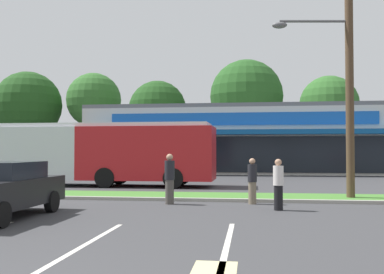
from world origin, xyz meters
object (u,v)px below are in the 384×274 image
Objects in this scene: utility_pole at (345,66)px; pedestrian_far at (170,179)px; pedestrian_by_pole at (278,184)px; city_bus at (95,152)px; car_0 at (0,189)px; pedestrian_mid at (252,181)px.

pedestrian_far is (-6.31, -1.92, -4.12)m from utility_pole.
city_bus is at bearing 169.17° from pedestrian_by_pole.
pedestrian_mid is at bearing 121.16° from car_0.
pedestrian_by_pole is 0.92× the size of pedestrian_far.
utility_pole is 7.77m from pedestrian_far.
utility_pole is 5.83× the size of pedestrian_by_pole.
pedestrian_far is at bearing -163.06° from utility_pole.
pedestrian_mid reaches higher than car_0.
utility_pole is 5.35× the size of pedestrian_far.
car_0 is at bearing 97.06° from city_bus.
utility_pole reaches higher than pedestrian_far.
car_0 is 5.51m from pedestrian_far.
utility_pole is at bearing 155.78° from city_bus.
city_bus reaches higher than pedestrian_by_pole.
pedestrian_mid is (-3.47, -1.52, -4.19)m from utility_pole.
city_bus is 7.94× the size of pedestrian_mid.
city_bus is at bearing -173.53° from car_0.
car_0 is at bearing -128.60° from pedestrian_by_pole.
utility_pole reaches higher than pedestrian_by_pole.
pedestrian_by_pole is 3.80m from pedestrian_far.
city_bus is 11.15m from car_0.
utility_pole is 2.09× the size of car_0.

